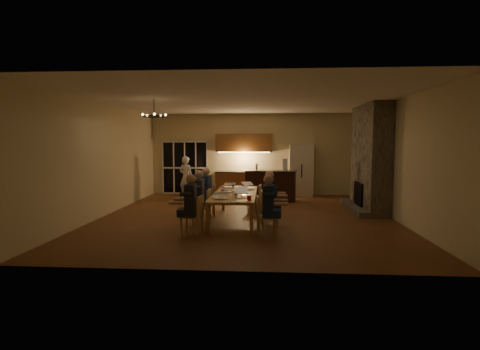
% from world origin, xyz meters
% --- Properties ---
extents(floor, '(9.00, 9.00, 0.00)m').
position_xyz_m(floor, '(0.00, 0.00, 0.00)').
color(floor, brown).
rests_on(floor, ground).
extents(back_wall, '(8.00, 0.04, 3.20)m').
position_xyz_m(back_wall, '(0.00, 4.52, 1.60)').
color(back_wall, beige).
rests_on(back_wall, ground).
extents(left_wall, '(0.04, 9.00, 3.20)m').
position_xyz_m(left_wall, '(-4.02, 0.00, 1.60)').
color(left_wall, beige).
rests_on(left_wall, ground).
extents(right_wall, '(0.04, 9.00, 3.20)m').
position_xyz_m(right_wall, '(4.02, 0.00, 1.60)').
color(right_wall, beige).
rests_on(right_wall, ground).
extents(ceiling, '(8.00, 9.00, 0.04)m').
position_xyz_m(ceiling, '(0.00, 0.00, 3.22)').
color(ceiling, white).
rests_on(ceiling, back_wall).
extents(french_doors, '(1.86, 0.08, 2.10)m').
position_xyz_m(french_doors, '(-2.70, 4.47, 1.05)').
color(french_doors, black).
rests_on(french_doors, ground).
extents(fireplace, '(0.58, 2.50, 3.20)m').
position_xyz_m(fireplace, '(3.70, 1.20, 1.60)').
color(fireplace, '#726A59').
rests_on(fireplace, ground).
extents(kitchenette, '(2.24, 0.68, 2.40)m').
position_xyz_m(kitchenette, '(-0.30, 4.20, 1.20)').
color(kitchenette, brown).
rests_on(kitchenette, ground).
extents(refrigerator, '(0.90, 0.68, 2.00)m').
position_xyz_m(refrigerator, '(1.90, 4.15, 1.00)').
color(refrigerator, beige).
rests_on(refrigerator, ground).
extents(dining_table, '(1.10, 3.20, 0.75)m').
position_xyz_m(dining_table, '(-0.25, -0.64, 0.38)').
color(dining_table, tan).
rests_on(dining_table, ground).
extents(bar_island, '(1.92, 0.96, 1.08)m').
position_xyz_m(bar_island, '(0.72, 2.90, 0.54)').
color(bar_island, black).
rests_on(bar_island, ground).
extents(chair_left_near, '(0.50, 0.50, 0.89)m').
position_xyz_m(chair_left_near, '(-1.10, -2.21, 0.45)').
color(chair_left_near, tan).
rests_on(chair_left_near, ground).
extents(chair_left_mid, '(0.46, 0.46, 0.89)m').
position_xyz_m(chair_left_mid, '(-1.09, -1.06, 0.45)').
color(chair_left_mid, tan).
rests_on(chair_left_mid, ground).
extents(chair_left_far, '(0.52, 0.52, 0.89)m').
position_xyz_m(chair_left_far, '(-1.09, -0.04, 0.45)').
color(chair_left_far, tan).
rests_on(chair_left_far, ground).
extents(chair_right_near, '(0.49, 0.49, 0.89)m').
position_xyz_m(chair_right_near, '(0.57, -2.16, 0.45)').
color(chair_right_near, tan).
rests_on(chair_right_near, ground).
extents(chair_right_mid, '(0.48, 0.48, 0.89)m').
position_xyz_m(chair_right_mid, '(0.64, -1.17, 0.45)').
color(chair_right_mid, tan).
rests_on(chair_right_mid, ground).
extents(chair_right_far, '(0.49, 0.49, 0.89)m').
position_xyz_m(chair_right_far, '(0.59, 0.00, 0.45)').
color(chair_right_far, tan).
rests_on(chair_right_far, ground).
extents(person_left_near, '(0.62, 0.62, 1.38)m').
position_xyz_m(person_left_near, '(-1.11, -2.28, 0.69)').
color(person_left_near, '#23252E').
rests_on(person_left_near, ground).
extents(person_right_near, '(0.63, 0.63, 1.38)m').
position_xyz_m(person_right_near, '(0.60, -2.27, 0.69)').
color(person_right_near, '#1B2644').
rests_on(person_right_near, ground).
extents(person_left_mid, '(0.61, 0.61, 1.38)m').
position_xyz_m(person_left_mid, '(-1.13, -1.10, 0.69)').
color(person_left_mid, '#32363B').
rests_on(person_left_mid, ground).
extents(person_right_mid, '(0.62, 0.62, 1.38)m').
position_xyz_m(person_right_mid, '(0.64, -1.12, 0.69)').
color(person_right_mid, '#23252E').
rests_on(person_right_mid, ground).
extents(person_left_far, '(0.66, 0.66, 1.38)m').
position_xyz_m(person_left_far, '(-1.12, -0.08, 0.69)').
color(person_left_far, '#1B2644').
rests_on(person_left_far, ground).
extents(standing_person, '(0.67, 0.57, 1.57)m').
position_xyz_m(standing_person, '(-2.38, 3.18, 0.79)').
color(standing_person, silver).
rests_on(standing_person, ground).
extents(chandelier, '(0.64, 0.64, 0.03)m').
position_xyz_m(chandelier, '(-2.38, -0.65, 2.75)').
color(chandelier, black).
rests_on(chandelier, ceiling).
extents(laptop_a, '(0.35, 0.32, 0.23)m').
position_xyz_m(laptop_a, '(-0.51, -1.64, 0.86)').
color(laptop_a, silver).
rests_on(laptop_a, dining_table).
extents(laptop_b, '(0.39, 0.36, 0.23)m').
position_xyz_m(laptop_b, '(-0.01, -1.43, 0.86)').
color(laptop_b, silver).
rests_on(laptop_b, dining_table).
extents(laptop_c, '(0.36, 0.32, 0.23)m').
position_xyz_m(laptop_c, '(-0.53, -0.53, 0.86)').
color(laptop_c, silver).
rests_on(laptop_c, dining_table).
extents(laptop_d, '(0.34, 0.31, 0.23)m').
position_xyz_m(laptop_d, '(-0.06, -0.74, 0.86)').
color(laptop_d, silver).
rests_on(laptop_d, dining_table).
extents(laptop_e, '(0.36, 0.33, 0.23)m').
position_xyz_m(laptop_e, '(-0.51, 0.52, 0.86)').
color(laptop_e, silver).
rests_on(laptop_e, dining_table).
extents(laptop_f, '(0.42, 0.40, 0.23)m').
position_xyz_m(laptop_f, '(0.06, 0.44, 0.86)').
color(laptop_f, silver).
rests_on(laptop_f, dining_table).
extents(mug_front, '(0.09, 0.09, 0.10)m').
position_xyz_m(mug_front, '(-0.25, -1.01, 0.80)').
color(mug_front, white).
rests_on(mug_front, dining_table).
extents(mug_mid, '(0.07, 0.07, 0.10)m').
position_xyz_m(mug_mid, '(-0.15, -0.09, 0.80)').
color(mug_mid, white).
rests_on(mug_mid, dining_table).
extents(mug_back, '(0.07, 0.07, 0.10)m').
position_xyz_m(mug_back, '(-0.65, 0.08, 0.80)').
color(mug_back, white).
rests_on(mug_back, dining_table).
extents(redcup_near, '(0.09, 0.09, 0.12)m').
position_xyz_m(redcup_near, '(0.17, -1.91, 0.81)').
color(redcup_near, red).
rests_on(redcup_near, dining_table).
extents(redcup_mid, '(0.10, 0.10, 0.12)m').
position_xyz_m(redcup_mid, '(-0.64, -0.18, 0.81)').
color(redcup_mid, red).
rests_on(redcup_mid, dining_table).
extents(redcup_far, '(0.09, 0.09, 0.12)m').
position_xyz_m(redcup_far, '(-0.11, 0.79, 0.81)').
color(redcup_far, red).
rests_on(redcup_far, dining_table).
extents(can_silver, '(0.07, 0.07, 0.12)m').
position_xyz_m(can_silver, '(-0.18, -1.26, 0.81)').
color(can_silver, '#B2B2B7').
rests_on(can_silver, dining_table).
extents(can_cola, '(0.07, 0.07, 0.12)m').
position_xyz_m(can_cola, '(-0.42, 0.78, 0.81)').
color(can_cola, '#3F0F0C').
rests_on(can_cola, dining_table).
extents(plate_near, '(0.27, 0.27, 0.02)m').
position_xyz_m(plate_near, '(0.10, -1.12, 0.76)').
color(plate_near, white).
rests_on(plate_near, dining_table).
extents(plate_left, '(0.26, 0.26, 0.02)m').
position_xyz_m(plate_left, '(-0.61, -1.57, 0.76)').
color(plate_left, white).
rests_on(plate_left, dining_table).
extents(plate_far, '(0.23, 0.23, 0.02)m').
position_xyz_m(plate_far, '(0.18, 0.09, 0.76)').
color(plate_far, white).
rests_on(plate_far, dining_table).
extents(notepad, '(0.21, 0.24, 0.01)m').
position_xyz_m(notepad, '(-0.14, -2.15, 0.76)').
color(notepad, white).
rests_on(notepad, dining_table).
extents(bar_bottle, '(0.07, 0.07, 0.24)m').
position_xyz_m(bar_bottle, '(0.22, 3.01, 1.20)').
color(bar_bottle, '#99999E').
rests_on(bar_bottle, bar_island).
extents(bar_blender, '(0.16, 0.16, 0.41)m').
position_xyz_m(bar_blender, '(1.23, 2.90, 1.29)').
color(bar_blender, silver).
rests_on(bar_blender, bar_island).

